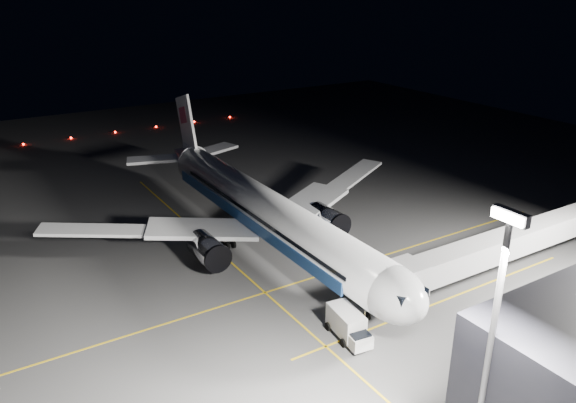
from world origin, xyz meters
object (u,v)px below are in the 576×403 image
(baggage_tug, at_px, (287,209))
(jet_bridge, at_px, (496,247))
(floodlight_mast_south, at_px, (493,330))
(safety_cone_a, at_px, (310,217))
(service_truck, at_px, (349,325))
(safety_cone_c, at_px, (309,216))
(airliner, at_px, (263,210))
(safety_cone_b, at_px, (306,215))

(baggage_tug, bearing_deg, jet_bridge, 5.86)
(floodlight_mast_south, distance_m, safety_cone_a, 49.71)
(service_truck, height_order, safety_cone_c, service_truck)
(airliner, bearing_deg, service_truck, -8.16)
(floodlight_mast_south, relative_size, safety_cone_c, 31.98)
(jet_bridge, xyz_separation_m, safety_cone_c, (-27.54, -7.68, -4.26))
(safety_cone_c, bearing_deg, safety_cone_b, -170.62)
(airliner, xyz_separation_m, baggage_tug, (-7.51, 8.43, -4.42))
(baggage_tug, bearing_deg, floodlight_mast_south, -28.16)
(floodlight_mast_south, height_order, safety_cone_a, floodlight_mast_south)
(jet_bridge, relative_size, floodlight_mast_south, 1.66)
(floodlight_mast_south, distance_m, safety_cone_c, 49.88)
(jet_bridge, height_order, safety_cone_b, jet_bridge)
(service_truck, bearing_deg, airliner, 178.82)
(floodlight_mast_south, bearing_deg, safety_cone_a, 159.93)
(airliner, distance_m, safety_cone_c, 12.29)
(service_truck, bearing_deg, safety_cone_b, 161.17)
(service_truck, bearing_deg, safety_cone_a, 160.12)
(jet_bridge, xyz_separation_m, service_truck, (0.07, -21.37, -3.02))
(jet_bridge, xyz_separation_m, safety_cone_a, (-27.28, -7.52, -4.32))
(airliner, height_order, service_truck, airliner)
(safety_cone_b, bearing_deg, jet_bridge, 15.46)
(airliner, height_order, safety_cone_c, airliner)
(service_truck, relative_size, safety_cone_a, 11.53)
(service_truck, bearing_deg, safety_cone_c, 160.59)
(airliner, bearing_deg, safety_cone_a, 111.77)
(floodlight_mast_south, relative_size, safety_cone_b, 32.72)
(safety_cone_a, height_order, safety_cone_b, safety_cone_b)
(airliner, relative_size, safety_cone_c, 94.97)
(airliner, relative_size, baggage_tug, 24.24)
(jet_bridge, distance_m, safety_cone_c, 28.91)
(airliner, distance_m, safety_cone_a, 12.36)
(safety_cone_b, height_order, safety_cone_c, safety_cone_c)
(floodlight_mast_south, bearing_deg, jet_bridge, 126.79)
(service_truck, relative_size, safety_cone_b, 9.43)
(jet_bridge, relative_size, service_truck, 5.77)
(jet_bridge, distance_m, floodlight_mast_south, 31.05)
(airliner, bearing_deg, floodlight_mast_south, -8.33)
(safety_cone_a, distance_m, safety_cone_c, 0.31)
(jet_bridge, distance_m, safety_cone_a, 28.63)
(service_truck, distance_m, safety_cone_a, 30.69)
(safety_cone_b, bearing_deg, safety_cone_a, 16.98)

